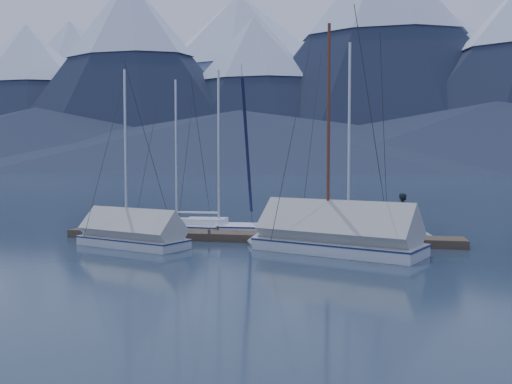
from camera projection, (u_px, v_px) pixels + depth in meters
ground at (246, 247)px, 22.53m from camera, size 1000.00×1000.00×0.00m
mountain_range at (373, 85)px, 380.14m from camera, size 877.00×584.00×150.50m
dock at (256, 238)px, 24.48m from camera, size 18.00×1.50×0.54m
mooring_posts at (245, 233)px, 24.57m from camera, size 15.12×1.52×0.35m
sailboat_open_left at (185, 229)px, 27.42m from camera, size 6.49×2.75×8.45m
sailboat_open_mid at (228, 230)px, 27.18m from camera, size 6.85×2.91×8.94m
sailboat_open_right at (359, 232)px, 26.18m from camera, size 7.96×3.56×10.20m
sailboat_covered_near at (324, 239)px, 21.43m from camera, size 7.91×4.94×9.88m
sailboat_covered_far at (125, 236)px, 22.90m from camera, size 6.04×3.58×8.13m
person at (403, 215)px, 23.40m from camera, size 0.56×0.75×1.87m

